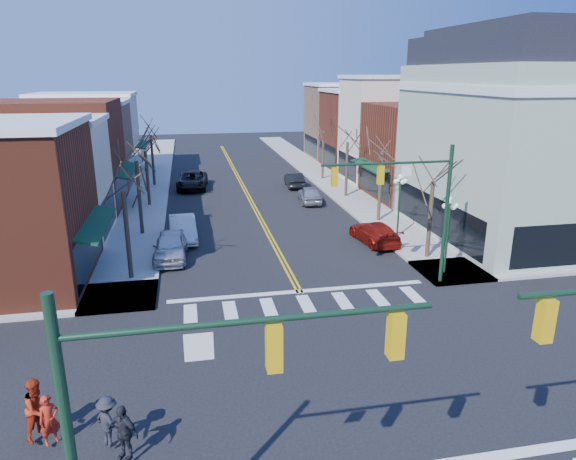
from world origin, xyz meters
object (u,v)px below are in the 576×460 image
car_left_mid (183,228)px  car_right_near (374,232)px  lamppost_midblock (400,195)px  pedestrian_dark_a (123,432)px  pedestrian_red_b (38,408)px  lamppost_corner (449,222)px  pedestrian_red_a (49,420)px  car_left_far (192,180)px  car_right_far (294,180)px  pedestrian_dark_b (108,421)px  car_left_near (170,246)px  car_right_mid (310,194)px  victorian_corner (527,135)px

car_left_mid → car_right_near: bearing=-17.0°
lamppost_midblock → pedestrian_dark_a: size_ratio=2.56×
pedestrian_red_b → lamppost_corner: bearing=-28.9°
car_left_mid → pedestrian_red_a: pedestrian_red_a is taller
car_left_mid → car_right_near: car_left_mid is taller
lamppost_midblock → car_left_far: 22.49m
car_left_mid → car_right_far: size_ratio=1.11×
lamppost_corner → pedestrian_dark_b: (-15.99, -10.64, -2.03)m
car_left_mid → pedestrian_red_b: bearing=-105.6°
car_left_near → car_right_near: (12.80, 0.59, -0.11)m
pedestrian_red_a → lamppost_midblock: bearing=10.4°
car_right_mid → car_left_far: bearing=-33.5°
lamppost_corner → pedestrian_dark_b: size_ratio=2.76×
victorian_corner → pedestrian_red_a: bearing=-148.0°
lamppost_corner → car_left_near: (-14.60, 5.37, -2.17)m
pedestrian_dark_a → pedestrian_dark_b: pedestrian_dark_a is taller
car_right_far → pedestrian_dark_a: pedestrian_dark_a is taller
car_right_near → pedestrian_dark_b: 21.84m
lamppost_midblock → car_right_near: lamppost_midblock is taller
car_left_far → pedestrian_red_a: bearing=-92.2°
pedestrian_red_a → pedestrian_red_b: 0.55m
victorian_corner → pedestrian_red_a: 31.15m
car_right_far → pedestrian_dark_a: (-12.10, -34.84, 0.30)m
victorian_corner → car_right_far: 21.92m
car_left_far → victorian_corner: bearing=-35.9°
car_right_far → pedestrian_red_a: bearing=70.0°
lamppost_midblock → car_right_mid: bearing=107.7°
car_right_mid → victorian_corner: bearing=141.0°
lamppost_corner → car_right_far: bearing=98.2°
car_left_near → car_right_mid: 16.27m
lamppost_corner → car_right_near: (-1.80, 5.96, -2.28)m
car_right_near → car_right_far: bearing=-90.8°
car_left_near → pedestrian_dark_b: 16.07m
car_left_far → car_right_mid: bearing=-32.8°
pedestrian_red_b → pedestrian_dark_a: 2.92m
lamppost_midblock → car_right_near: (-1.80, -0.54, -2.28)m
car_left_far → pedestrian_dark_b: size_ratio=3.63×
car_right_near → car_left_near: bearing=-3.3°
victorian_corner → pedestrian_red_b: bearing=-149.0°
car_right_near → pedestrian_dark_b: bearing=43.5°
lamppost_corner → pedestrian_red_b: lamppost_corner is taller
lamppost_corner → car_right_far: (-3.40, 23.56, -2.27)m
car_right_mid → car_right_far: size_ratio=1.00×
car_right_far → pedestrian_dark_a: bearing=73.8°
victorian_corner → pedestrian_red_b: size_ratio=7.46×
car_left_near → pedestrian_dark_a: bearing=-90.5°
car_left_near → pedestrian_red_a: 15.89m
lamppost_corner → car_left_near: lamppost_corner is taller
car_left_far → pedestrian_red_b: size_ratio=2.98×
car_right_near → car_right_far: 17.66m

